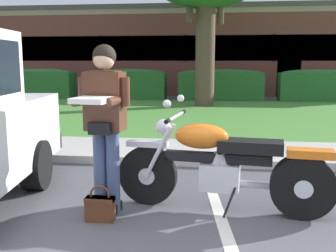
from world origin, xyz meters
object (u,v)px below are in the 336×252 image
object	(u,v)px
hedge_center_right	(221,84)
brick_building	(191,52)
rider_person	(104,116)
handbag	(100,207)
hedge_center_left	(129,84)
hedge_right	(318,85)
hedge_left	(42,83)
motorcycle	(231,166)

from	to	relation	value
hedge_center_right	brick_building	distance (m)	6.71
rider_person	handbag	bearing A→B (deg)	-91.54
hedge_center_right	hedge_center_left	bearing A→B (deg)	180.00
hedge_center_left	rider_person	bearing A→B (deg)	-78.81
hedge_center_right	hedge_right	world-z (taller)	same
hedge_left	hedge_center_left	xyz separation A→B (m)	(3.62, -0.00, 0.00)
hedge_left	hedge_right	bearing A→B (deg)	-0.00
handbag	motorcycle	bearing A→B (deg)	18.08
motorcycle	hedge_center_left	bearing A→B (deg)	107.23
motorcycle	handbag	xyz separation A→B (m)	(-1.27, -0.41, -0.34)
hedge_center_left	brick_building	distance (m)	6.85
rider_person	hedge_right	bearing A→B (deg)	67.30
hedge_left	motorcycle	bearing A→B (deg)	-58.06
hedge_right	brick_building	size ratio (longest dim) A/B	0.13
handbag	hedge_right	distance (m)	12.96
hedge_center_left	hedge_center_right	size ratio (longest dim) A/B	0.91
rider_person	handbag	distance (m)	0.89
hedge_right	hedge_center_right	bearing A→B (deg)	-180.00
hedge_center_left	brick_building	xyz separation A→B (m)	(2.07, 6.38, 1.36)
rider_person	hedge_right	distance (m)	12.76
hedge_left	hedge_right	world-z (taller)	same
hedge_right	brick_building	world-z (taller)	brick_building
hedge_center_left	hedge_center_right	bearing A→B (deg)	-0.00
hedge_left	hedge_right	size ratio (longest dim) A/B	0.92
hedge_center_left	hedge_right	xyz separation A→B (m)	(7.25, 0.00, 0.00)
hedge_left	hedge_center_right	size ratio (longest dim) A/B	0.80
hedge_center_left	motorcycle	bearing A→B (deg)	-72.77
hedge_left	hedge_center_left	size ratio (longest dim) A/B	0.89
hedge_left	brick_building	distance (m)	8.67
handbag	hedge_center_right	bearing A→B (deg)	83.79
rider_person	hedge_center_right	distance (m)	11.84
rider_person	brick_building	world-z (taller)	brick_building
rider_person	hedge_left	xyz separation A→B (m)	(-5.95, 11.77, -0.36)
hedge_center_left	handbag	bearing A→B (deg)	-79.03
brick_building	rider_person	bearing A→B (deg)	-89.20
brick_building	hedge_right	bearing A→B (deg)	-50.97
brick_building	handbag	bearing A→B (deg)	-89.23
hedge_center_right	hedge_right	bearing A→B (deg)	0.00
hedge_left	hedge_center_right	xyz separation A→B (m)	(7.25, -0.00, 0.00)
hedge_right	motorcycle	bearing A→B (deg)	-107.57
handbag	hedge_center_right	size ratio (longest dim) A/B	0.11
hedge_center_left	hedge_right	distance (m)	7.25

